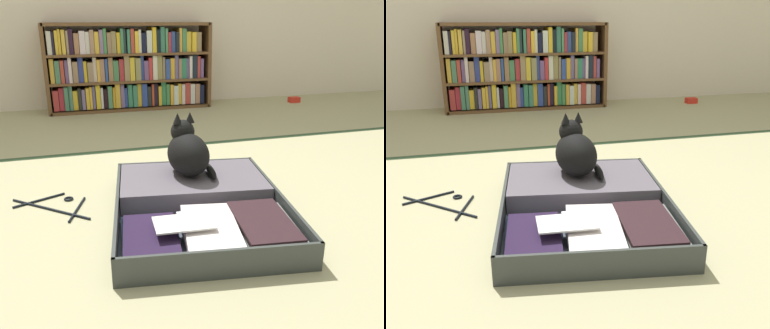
% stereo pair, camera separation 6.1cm
% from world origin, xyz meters
% --- Properties ---
extents(ground_plane, '(10.00, 10.00, 0.00)m').
position_xyz_m(ground_plane, '(0.00, 0.00, 0.00)').
color(ground_plane, tan).
extents(tatami_border, '(4.80, 0.05, 0.00)m').
position_xyz_m(tatami_border, '(0.00, 1.02, 0.00)').
color(tatami_border, '#334F32').
rests_on(tatami_border, ground_plane).
extents(bookshelf, '(1.39, 0.29, 0.72)m').
position_xyz_m(bookshelf, '(0.04, 2.23, 0.35)').
color(bookshelf, brown).
rests_on(bookshelf, ground_plane).
extents(open_suitcase, '(0.76, 0.92, 0.10)m').
position_xyz_m(open_suitcase, '(0.01, 0.09, 0.04)').
color(open_suitcase, '#363B3A').
rests_on(open_suitcase, ground_plane).
extents(black_cat, '(0.22, 0.27, 0.27)m').
position_xyz_m(black_cat, '(0.01, 0.28, 0.20)').
color(black_cat, black).
rests_on(black_cat, open_suitcase).
extents(clothes_hanger, '(0.32, 0.30, 0.01)m').
position_xyz_m(clothes_hanger, '(-0.56, 0.31, 0.01)').
color(clothes_hanger, black).
rests_on(clothes_hanger, ground_plane).
extents(small_red_pouch, '(0.10, 0.07, 0.05)m').
position_xyz_m(small_red_pouch, '(1.57, 2.07, 0.02)').
color(small_red_pouch, red).
rests_on(small_red_pouch, ground_plane).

